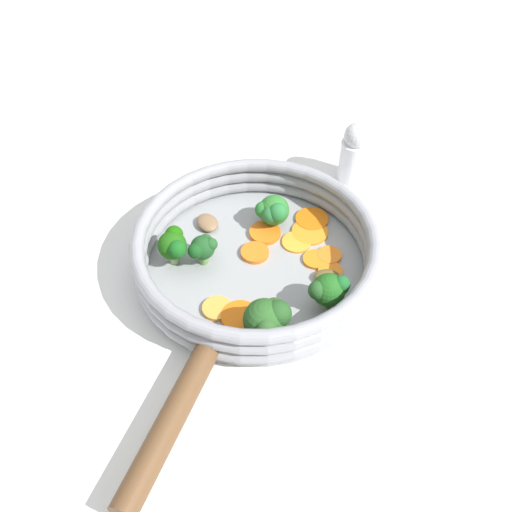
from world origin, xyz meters
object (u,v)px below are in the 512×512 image
(broccoli_floret_3, at_px, (330,289))
(broccoli_floret_4, at_px, (273,211))
(carrot_slice_10, at_px, (330,271))
(skillet, at_px, (256,268))
(broccoli_floret_2, at_px, (203,247))
(mushroom_piece_0, at_px, (207,223))
(carrot_slice_1, at_px, (258,252))
(carrot_slice_9, at_px, (240,317))
(mushroom_piece_1, at_px, (327,277))
(carrot_slice_7, at_px, (262,316))
(carrot_slice_8, at_px, (217,308))
(carrot_slice_0, at_px, (265,233))
(broccoli_floret_0, at_px, (173,244))
(carrot_slice_3, at_px, (316,261))
(carrot_slice_5, at_px, (312,219))
(carrot_slice_11, at_px, (329,255))
(carrot_slice_2, at_px, (310,232))
(broccoli_floret_1, at_px, (266,319))
(carrot_slice_6, at_px, (297,242))
(carrot_slice_4, at_px, (249,329))
(salt_shaker, at_px, (355,154))

(broccoli_floret_3, distance_m, broccoli_floret_4, 0.15)
(carrot_slice_10, bearing_deg, skillet, 167.19)
(broccoli_floret_2, height_order, mushroom_piece_0, broccoli_floret_2)
(carrot_slice_1, distance_m, carrot_slice_9, 0.10)
(broccoli_floret_4, distance_m, mushroom_piece_1, 0.11)
(carrot_slice_7, bearing_deg, carrot_slice_8, 163.30)
(carrot_slice_0, distance_m, carrot_slice_9, 0.14)
(carrot_slice_0, xyz_separation_m, carrot_slice_8, (-0.07, -0.12, -0.00))
(broccoli_floret_2, relative_size, mushroom_piece_1, 1.30)
(broccoli_floret_0, bearing_deg, carrot_slice_3, -5.38)
(carrot_slice_7, height_order, carrot_slice_8, same)
(carrot_slice_5, distance_m, carrot_slice_8, 0.19)
(carrot_slice_7, relative_size, carrot_slice_9, 0.79)
(carrot_slice_11, distance_m, broccoli_floret_4, 0.09)
(broccoli_floret_0, bearing_deg, carrot_slice_2, 11.79)
(broccoli_floret_2, bearing_deg, carrot_slice_1, 6.69)
(skillet, distance_m, broccoli_floret_4, 0.08)
(broccoli_floret_1, bearing_deg, carrot_slice_2, 65.17)
(skillet, height_order, carrot_slice_0, carrot_slice_0)
(carrot_slice_0, distance_m, carrot_slice_5, 0.07)
(carrot_slice_7, distance_m, broccoli_floret_2, 0.11)
(carrot_slice_3, xyz_separation_m, mushroom_piece_0, (-0.13, 0.08, 0.00))
(carrot_slice_6, bearing_deg, broccoli_floret_0, -172.89)
(carrot_slice_8, distance_m, mushroom_piece_1, 0.14)
(carrot_slice_4, height_order, broccoli_floret_4, broccoli_floret_4)
(carrot_slice_2, xyz_separation_m, mushroom_piece_0, (-0.13, 0.02, 0.00))
(carrot_slice_2, bearing_deg, broccoli_floret_4, 160.36)
(carrot_slice_9, distance_m, mushroom_piece_0, 0.16)
(broccoli_floret_2, bearing_deg, carrot_slice_0, 27.55)
(skillet, height_order, carrot_slice_1, carrot_slice_1)
(carrot_slice_0, relative_size, carrot_slice_2, 0.86)
(broccoli_floret_0, bearing_deg, carrot_slice_11, -2.25)
(carrot_slice_5, distance_m, mushroom_piece_1, 0.10)
(carrot_slice_1, bearing_deg, carrot_slice_9, -106.81)
(carrot_slice_10, bearing_deg, mushroom_piece_0, 147.46)
(carrot_slice_11, bearing_deg, carrot_slice_4, -136.41)
(carrot_slice_3, distance_m, mushroom_piece_0, 0.15)
(carrot_slice_1, bearing_deg, broccoli_floret_3, -51.00)
(carrot_slice_0, xyz_separation_m, carrot_slice_5, (0.06, 0.02, -0.00))
(carrot_slice_5, distance_m, carrot_slice_9, 0.18)
(carrot_slice_1, xyz_separation_m, carrot_slice_10, (0.08, -0.04, -0.00))
(carrot_slice_7, relative_size, mushroom_piece_1, 1.11)
(carrot_slice_7, height_order, mushroom_piece_1, mushroom_piece_1)
(carrot_slice_0, relative_size, carrot_slice_9, 0.92)
(carrot_slice_3, height_order, salt_shaker, salt_shaker)
(broccoli_floret_0, xyz_separation_m, broccoli_floret_3, (0.17, -0.08, -0.00))
(carrot_slice_5, xyz_separation_m, carrot_slice_9, (-0.10, -0.15, 0.00))
(carrot_slice_8, height_order, broccoli_floret_2, broccoli_floret_2)
(carrot_slice_2, bearing_deg, carrot_slice_6, -139.12)
(carrot_slice_6, relative_size, broccoli_floret_3, 0.78)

